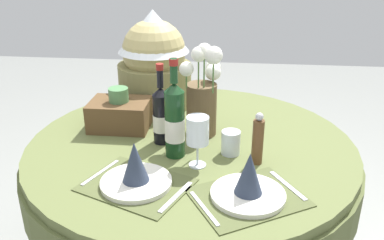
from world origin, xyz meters
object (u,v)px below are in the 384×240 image
(tumbler_near_right, at_px, (231,143))
(pepper_mill, at_px, (258,140))
(place_setting_right, at_px, (248,185))
(wine_glass_right, at_px, (198,131))
(woven_basket_side_left, at_px, (120,113))
(place_setting_left, at_px, (136,173))
(dining_table, at_px, (191,170))
(flower_vase, at_px, (203,96))
(wine_bottle_centre, at_px, (175,120))
(wine_bottle_left, at_px, (161,115))
(gift_tub_back_left, at_px, (154,57))

(tumbler_near_right, height_order, pepper_mill, pepper_mill)
(pepper_mill, bearing_deg, place_setting_right, -98.84)
(wine_glass_right, distance_m, woven_basket_side_left, 0.48)
(wine_glass_right, bearing_deg, woven_basket_side_left, 140.85)
(place_setting_left, relative_size, pepper_mill, 2.07)
(pepper_mill, bearing_deg, dining_table, 149.45)
(flower_vase, bearing_deg, place_setting_right, -68.17)
(dining_table, xyz_separation_m, wine_bottle_centre, (-0.05, -0.12, 0.28))
(pepper_mill, bearing_deg, wine_bottle_left, 160.52)
(place_setting_right, distance_m, pepper_mill, 0.24)
(place_setting_left, height_order, flower_vase, flower_vase)
(wine_bottle_left, relative_size, pepper_mill, 1.65)
(place_setting_right, relative_size, flower_vase, 1.06)
(dining_table, xyz_separation_m, wine_bottle_left, (-0.12, -0.02, 0.26))
(place_setting_left, height_order, gift_tub_back_left, gift_tub_back_left)
(dining_table, height_order, tumbler_near_right, tumbler_near_right)
(dining_table, bearing_deg, place_setting_left, -112.88)
(pepper_mill, xyz_separation_m, woven_basket_side_left, (-0.58, 0.26, -0.03))
(wine_bottle_left, distance_m, gift_tub_back_left, 0.44)
(dining_table, distance_m, place_setting_right, 0.48)
(flower_vase, relative_size, wine_glass_right, 2.09)
(wine_bottle_centre, xyz_separation_m, gift_tub_back_left, (-0.17, 0.52, 0.10))
(pepper_mill, relative_size, gift_tub_back_left, 0.43)
(place_setting_left, bearing_deg, flower_vase, 65.94)
(wine_bottle_left, height_order, wine_bottle_centre, wine_bottle_centre)
(wine_bottle_left, relative_size, tumbler_near_right, 3.53)
(gift_tub_back_left, bearing_deg, wine_bottle_left, -75.97)
(wine_glass_right, relative_size, tumbler_near_right, 2.06)
(wine_glass_right, distance_m, gift_tub_back_left, 0.65)
(tumbler_near_right, bearing_deg, wine_bottle_left, 165.82)
(flower_vase, height_order, tumbler_near_right, flower_vase)
(gift_tub_back_left, bearing_deg, pepper_mill, -48.71)
(woven_basket_side_left, bearing_deg, dining_table, -17.87)
(pepper_mill, bearing_deg, wine_bottle_centre, 174.73)
(wine_bottle_left, xyz_separation_m, tumbler_near_right, (0.28, -0.07, -0.07))
(dining_table, height_order, woven_basket_side_left, woven_basket_side_left)
(dining_table, bearing_deg, woven_basket_side_left, 162.13)
(wine_bottle_centre, bearing_deg, wine_bottle_left, 123.60)
(place_setting_left, distance_m, wine_bottle_centre, 0.27)
(place_setting_left, distance_m, wine_bottle_left, 0.34)
(dining_table, height_order, wine_bottle_left, wine_bottle_left)
(place_setting_left, distance_m, wine_glass_right, 0.26)
(wine_bottle_left, height_order, tumbler_near_right, wine_bottle_left)
(wine_glass_right, xyz_separation_m, woven_basket_side_left, (-0.37, 0.30, -0.07))
(wine_bottle_left, xyz_separation_m, pepper_mill, (0.38, -0.13, -0.03))
(wine_bottle_left, xyz_separation_m, gift_tub_back_left, (-0.10, 0.41, 0.12))
(place_setting_left, bearing_deg, gift_tub_back_left, 95.62)
(wine_bottle_centre, bearing_deg, place_setting_right, -43.68)
(wine_bottle_centre, height_order, tumbler_near_right, wine_bottle_centre)
(place_setting_left, height_order, wine_bottle_centre, wine_bottle_centre)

